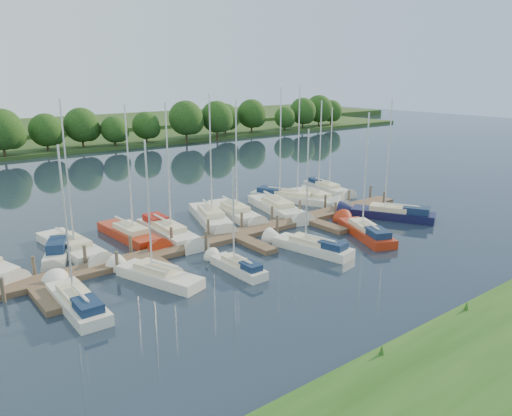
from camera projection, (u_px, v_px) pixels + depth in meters
ground at (299, 266)px, 35.70m from camera, size 260.00×260.00×0.00m
dock at (239, 238)px, 41.20m from camera, size 40.00×6.00×0.40m
mooring_pilings at (231, 230)px, 41.95m from camera, size 38.24×2.84×2.00m
far_shore at (25, 145)px, 92.66m from camera, size 180.00×30.00×0.60m
treeline at (56, 129)px, 82.95m from camera, size 145.41×10.09×8.25m
motorboat at (57, 254)px, 37.14m from camera, size 3.32×5.39×1.69m
sailboat_n_2 at (74, 248)px, 38.49m from camera, size 3.04×9.64×12.02m
sailboat_n_3 at (132, 236)px, 41.34m from camera, size 2.62×9.01×11.44m
sailboat_n_4 at (169, 233)px, 41.98m from camera, size 2.39×9.11×11.57m
sailboat_n_5 at (211, 219)px, 46.11m from camera, size 4.65×9.49×12.09m
sailboat_n_6 at (236, 213)px, 47.94m from camera, size 3.34×9.10×11.48m
sailboat_n_7 at (278, 209)px, 49.35m from camera, size 4.13×9.97×12.55m
sailboat_n_8 at (294, 198)px, 53.56m from camera, size 5.74×9.83×12.59m
sailboat_n_9 at (317, 199)px, 53.33m from camera, size 3.09×8.79×11.04m
sailboat_n_10 at (327, 188)px, 57.99m from camera, size 2.91×7.94×9.97m
sailboat_s_0 at (76, 302)px, 29.42m from camera, size 1.93×7.77×9.98m
sailboat_s_1 at (156, 277)px, 33.18m from camera, size 3.76×7.54×9.78m
sailboat_s_2 at (237, 267)px, 34.74m from camera, size 1.46×5.84×7.61m
sailboat_s_3 at (310, 247)px, 38.68m from camera, size 3.16×7.70×9.79m
sailboat_s_4 at (365, 232)px, 42.25m from camera, size 4.66×8.24×10.69m
sailboat_s_5 at (389, 215)px, 47.27m from camera, size 5.72×8.62×11.55m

